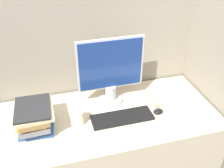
{
  "coord_description": "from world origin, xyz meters",
  "views": [
    {
      "loc": [
        -0.37,
        -1.05,
        1.95
      ],
      "look_at": [
        0.03,
        0.39,
        0.98
      ],
      "focal_mm": 42.0,
      "sensor_mm": 36.0,
      "label": 1
    }
  ],
  "objects": [
    {
      "name": "coffee_cup",
      "position": [
        -0.23,
        0.33,
        0.8
      ],
      "size": [
        0.08,
        0.08,
        0.11
      ],
      "color": "beige",
      "rests_on": "desk"
    },
    {
      "name": "mouse",
      "position": [
        0.34,
        0.28,
        0.76
      ],
      "size": [
        0.07,
        0.05,
        0.03
      ],
      "color": "black",
      "rests_on": "desk"
    },
    {
      "name": "cubicle_panel_rear",
      "position": [
        0.0,
        0.76,
        0.88
      ],
      "size": [
        1.94,
        0.04,
        1.75
      ],
      "color": "gray",
      "rests_on": "ground_plane"
    },
    {
      "name": "paper_pile",
      "position": [
        0.58,
        0.23,
        0.75
      ],
      "size": [
        0.27,
        0.29,
        0.01
      ],
      "color": "white",
      "rests_on": "desk"
    },
    {
      "name": "keyboard",
      "position": [
        0.07,
        0.3,
        0.76
      ],
      "size": [
        0.43,
        0.15,
        0.02
      ],
      "color": "black",
      "rests_on": "desk"
    },
    {
      "name": "cubicle_panel_right",
      "position": [
        0.81,
        0.39,
        0.88
      ],
      "size": [
        0.04,
        0.78,
        1.75
      ],
      "color": "gray",
      "rests_on": "ground_plane"
    },
    {
      "name": "desk",
      "position": [
        0.0,
        0.36,
        0.37
      ],
      "size": [
        1.54,
        0.72,
        0.75
      ],
      "color": "beige",
      "rests_on": "ground_plane"
    },
    {
      "name": "monitor",
      "position": [
        0.05,
        0.53,
        1.0
      ],
      "size": [
        0.49,
        0.18,
        0.51
      ],
      "color": "#B7B7BC",
      "rests_on": "desk"
    },
    {
      "name": "desk_telephone",
      "position": [
        0.41,
        0.41,
        0.78
      ],
      "size": [
        0.15,
        0.2,
        0.1
      ],
      "color": "beige",
      "rests_on": "desk"
    },
    {
      "name": "book_stack",
      "position": [
        -0.51,
        0.35,
        0.84
      ],
      "size": [
        0.24,
        0.31,
        0.18
      ],
      "color": "#264C8C",
      "rests_on": "desk"
    }
  ]
}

